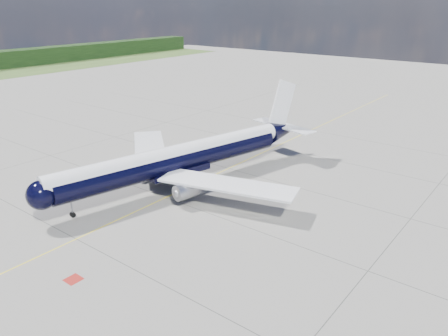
{
  "coord_description": "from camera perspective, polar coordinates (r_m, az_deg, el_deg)",
  "views": [
    {
      "loc": [
        42.07,
        -30.13,
        26.54
      ],
      "look_at": [
        5.72,
        16.43,
        4.0
      ],
      "focal_mm": 35.0,
      "sensor_mm": 36.0,
      "label": 1
    }
  ],
  "objects": [
    {
      "name": "taxiway_centerline",
      "position": [
        74.25,
        0.59,
        -0.05
      ],
      "size": [
        0.16,
        160.0,
        0.01
      ],
      "primitive_type": "cube",
      "color": "yellow",
      "rests_on": "ground"
    },
    {
      "name": "red_marking",
      "position": [
        48.51,
        -19.08,
        -13.59
      ],
      "size": [
        1.6,
        1.6,
        0.01
      ],
      "primitive_type": "cube",
      "color": "maroon",
      "rests_on": "ground"
    },
    {
      "name": "main_airliner",
      "position": [
        66.75,
        -5.36,
        1.38
      ],
      "size": [
        38.96,
        48.11,
        14.04
      ],
      "rotation": [
        0.0,
        0.0,
        -0.22
      ],
      "color": "black",
      "rests_on": "ground"
    },
    {
      "name": "ground",
      "position": [
        78.04,
        2.82,
        0.98
      ],
      "size": [
        320.0,
        320.0,
        0.0
      ],
      "primitive_type": "plane",
      "color": "gray",
      "rests_on": "ground"
    }
  ]
}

